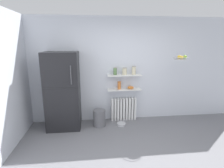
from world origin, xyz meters
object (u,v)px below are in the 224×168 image
radiator (124,109)px  shelf_bowl (131,87)px  storage_jar_0 (115,71)px  pet_food_bowl (121,124)px  hanging_fruit_basket (181,58)px  storage_jar_2 (134,70)px  vase (119,85)px  trash_bin (99,118)px  refrigerator (63,91)px  storage_jar_1 (125,71)px

radiator → shelf_bowl: (0.16, -0.03, 0.58)m
storage_jar_0 → pet_food_bowl: size_ratio=0.88×
pet_food_bowl → hanging_fruit_basket: hanging_fruit_basket is taller
radiator → hanging_fruit_basket: 1.88m
storage_jar_0 → storage_jar_2: bearing=0.0°
vase → hanging_fruit_basket: size_ratio=0.58×
storage_jar_2 → shelf_bowl: bearing=180.0°
shelf_bowl → trash_bin: shelf_bowl is taller
shelf_bowl → hanging_fruit_basket: (1.04, -0.44, 0.78)m
vase → trash_bin: 0.94m
refrigerator → storage_jar_1: refrigerator is taller
storage_jar_0 → radiator: bearing=7.3°
refrigerator → pet_food_bowl: bearing=-3.4°
vase → shelf_bowl: vase is taller
vase → radiator: bearing=13.2°
storage_jar_2 → vase: 0.52m
pet_food_bowl → hanging_fruit_basket: (1.31, -0.15, 1.63)m
storage_jar_0 → vase: size_ratio=0.93×
shelf_bowl → storage_jar_2: bearing=0.0°
pet_food_bowl → shelf_bowl: bearing=46.3°
storage_jar_2 → trash_bin: size_ratio=0.53×
storage_jar_0 → storage_jar_1: storage_jar_0 is taller
storage_jar_2 → shelf_bowl: storage_jar_2 is taller
vase → hanging_fruit_basket: 1.57m
storage_jar_1 → hanging_fruit_basket: size_ratio=0.51×
storage_jar_2 → hanging_fruit_basket: size_ratio=0.60×
shelf_bowl → hanging_fruit_basket: size_ratio=0.45×
storage_jar_1 → vase: storage_jar_1 is taller
pet_food_bowl → refrigerator: bearing=176.6°
vase → storage_jar_2: bearing=0.0°
refrigerator → storage_jar_2: refrigerator is taller
radiator → trash_bin: radiator is taller
radiator → pet_food_bowl: bearing=-109.1°
pet_food_bowl → storage_jar_2: bearing=39.7°
storage_jar_2 → shelf_bowl: (-0.07, 0.00, -0.44)m
storage_jar_0 → refrigerator: bearing=-170.7°
storage_jar_0 → shelf_bowl: (0.40, 0.00, -0.43)m
trash_bin → hanging_fruit_basket: size_ratio=1.13×
shelf_bowl → trash_bin: bearing=-163.1°
trash_bin → pet_food_bowl: size_ratio=1.85×
storage_jar_1 → hanging_fruit_basket: bearing=-19.9°
radiator → storage_jar_0: size_ratio=3.40×
refrigerator → shelf_bowl: refrigerator is taller
storage_jar_2 → shelf_bowl: 0.44m
storage_jar_0 → pet_food_bowl: bearing=-66.3°
vase → trash_bin: bearing=-154.7°
storage_jar_2 → radiator: bearing=172.7°
vase → storage_jar_1: bearing=-0.0°
storage_jar_0 → vase: storage_jar_0 is taller
storage_jar_0 → shelf_bowl: bearing=0.0°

